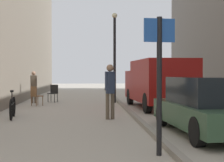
# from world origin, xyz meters

# --- Properties ---
(ground_plane) EXTENTS (80.00, 80.00, 0.00)m
(ground_plane) POSITION_xyz_m (0.00, 12.00, 0.00)
(ground_plane) COLOR #A8A093
(kerb_strip) EXTENTS (0.16, 40.00, 0.12)m
(kerb_strip) POSITION_xyz_m (1.58, 12.00, 0.06)
(kerb_strip) COLOR gray
(kerb_strip) RESTS_ON ground_plane
(pedestrian_main_foreground) EXTENTS (0.35, 0.27, 1.85)m
(pedestrian_main_foreground) POSITION_xyz_m (0.70, 10.28, 1.07)
(pedestrian_main_foreground) COLOR brown
(pedestrian_main_foreground) RESTS_ON ground_plane
(pedestrian_mid_block) EXTENTS (0.33, 0.22, 1.67)m
(pedestrian_mid_block) POSITION_xyz_m (-2.89, 16.75, 0.97)
(pedestrian_mid_block) COLOR brown
(pedestrian_mid_block) RESTS_ON ground_plane
(delivery_van) EXTENTS (2.36, 5.47, 2.13)m
(delivery_van) POSITION_xyz_m (3.08, 13.80, 1.16)
(delivery_van) COLOR maroon
(delivery_van) RESTS_ON ground_plane
(parked_car) EXTENTS (2.01, 4.28, 1.45)m
(parked_car) POSITION_xyz_m (3.01, 7.33, 0.71)
(parked_car) COLOR #335138
(parked_car) RESTS_ON ground_plane
(street_sign_post) EXTENTS (0.60, 0.10, 2.60)m
(street_sign_post) POSITION_xyz_m (1.30, 5.19, 1.55)
(street_sign_post) COLOR black
(street_sign_post) RESTS_ON ground_plane
(lamp_post) EXTENTS (0.28, 0.28, 4.76)m
(lamp_post) POSITION_xyz_m (1.35, 16.77, 2.72)
(lamp_post) COLOR black
(lamp_post) RESTS_ON ground_plane
(bicycle_leaning) EXTENTS (0.29, 1.76, 0.98)m
(bicycle_leaning) POSITION_xyz_m (-2.63, 10.69, 0.38)
(bicycle_leaning) COLOR black
(bicycle_leaning) RESTS_ON ground_plane
(cafe_chair_near_window) EXTENTS (0.56, 0.56, 0.94)m
(cafe_chair_near_window) POSITION_xyz_m (-1.94, 17.43, 0.55)
(cafe_chair_near_window) COLOR black
(cafe_chair_near_window) RESTS_ON ground_plane
(cafe_chair_by_doorway) EXTENTS (0.62, 0.62, 0.94)m
(cafe_chair_by_doorway) POSITION_xyz_m (-2.56, 15.23, 0.55)
(cafe_chair_by_doorway) COLOR brown
(cafe_chair_by_doorway) RESTS_ON ground_plane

